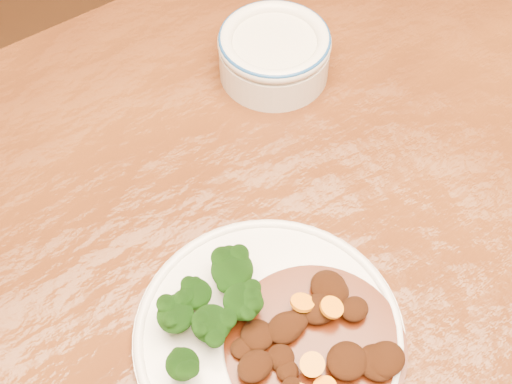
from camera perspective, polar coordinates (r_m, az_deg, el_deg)
dining_table at (r=0.74m, az=6.63°, el=-8.72°), size 1.56×1.00×0.75m
dinner_plate at (r=0.62m, az=1.04°, el=-11.36°), size 0.23×0.23×0.01m
broccoli_florets at (r=0.61m, az=-3.50°, el=-9.05°), size 0.11×0.07×0.04m
mince_stew at (r=0.61m, az=5.10°, el=-11.75°), size 0.15×0.15×0.03m
dip_bowl at (r=0.79m, az=1.47°, el=11.11°), size 0.12×0.12×0.06m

